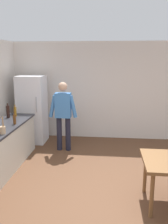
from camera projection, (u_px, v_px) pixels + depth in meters
The scene contains 9 objects.
ground_plane at pixel (98, 190), 4.32m from camera, with size 14.00×14.00×0.00m, color brown.
wall_back at pixel (104, 91), 6.93m from camera, with size 6.40×0.12×2.70m, color silver.
kitchen_counter at pixel (5, 146), 5.20m from camera, with size 0.64×2.20×0.90m.
refrigerator at pixel (32, 109), 6.65m from camera, with size 0.70×0.67×1.80m.
person at pixel (63, 112), 5.99m from camera, with size 0.70×0.22×1.70m.
utensil_jar at pixel (3, 130), 4.52m from camera, with size 0.11×0.11×0.32m.
bottle_beer_brown at pixel (14, 119), 5.17m from camera, with size 0.06×0.06×0.26m.
bottle_wine_dark at pixel (8, 111), 5.72m from camera, with size 0.08×0.08×0.34m.
bottle_oil_amber at pixel (15, 112), 5.84m from camera, with size 0.06×0.06×0.28m.
Camera 1 is at (0.17, -3.92, 2.28)m, focal length 39.59 mm.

